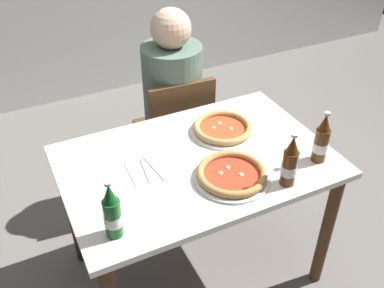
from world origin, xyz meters
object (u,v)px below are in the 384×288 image
(chair_behind_table, at_px, (176,131))
(beer_bottle_right, at_px, (112,213))
(napkin_with_cutlery, at_px, (150,170))
(beer_bottle_center, at_px, (322,141))
(pizza_margherita_near, at_px, (223,128))
(beer_bottle_left, at_px, (290,163))
(pizza_marinara_far, at_px, (232,175))
(dining_table_main, at_px, (197,178))
(diner_seated, at_px, (173,112))

(chair_behind_table, xyz_separation_m, beer_bottle_right, (-0.64, -0.88, 0.37))
(napkin_with_cutlery, bearing_deg, beer_bottle_center, -20.31)
(pizza_margherita_near, distance_m, beer_bottle_left, 0.46)
(pizza_margherita_near, relative_size, napkin_with_cutlery, 1.65)
(pizza_marinara_far, relative_size, beer_bottle_left, 1.32)
(napkin_with_cutlery, bearing_deg, chair_behind_table, 56.81)
(dining_table_main, relative_size, napkin_with_cutlery, 6.30)
(chair_behind_table, bearing_deg, dining_table_main, 78.19)
(chair_behind_table, height_order, pizza_margherita_near, chair_behind_table)
(diner_seated, distance_m, napkin_with_cutlery, 0.77)
(chair_behind_table, bearing_deg, beer_bottle_right, 57.73)
(diner_seated, distance_m, beer_bottle_center, 0.99)
(chair_behind_table, bearing_deg, beer_bottle_center, 113.97)
(beer_bottle_center, bearing_deg, diner_seated, 108.99)
(beer_bottle_center, bearing_deg, napkin_with_cutlery, 159.69)
(dining_table_main, height_order, pizza_marinara_far, pizza_marinara_far)
(pizza_marinara_far, distance_m, beer_bottle_left, 0.24)
(pizza_marinara_far, bearing_deg, beer_bottle_right, -171.23)
(pizza_margherita_near, distance_m, beer_bottle_right, 0.79)
(dining_table_main, xyz_separation_m, beer_bottle_right, (-0.47, -0.27, 0.22))
(beer_bottle_right, bearing_deg, beer_bottle_left, -3.37)
(chair_behind_table, relative_size, beer_bottle_left, 3.44)
(dining_table_main, xyz_separation_m, diner_seated, (0.17, 0.66, -0.05))
(beer_bottle_left, distance_m, beer_bottle_right, 0.73)
(beer_bottle_left, distance_m, beer_bottle_center, 0.23)
(napkin_with_cutlery, bearing_deg, diner_seated, 58.62)
(dining_table_main, height_order, beer_bottle_left, beer_bottle_left)
(napkin_with_cutlery, bearing_deg, beer_bottle_right, -131.06)
(chair_behind_table, xyz_separation_m, diner_seated, (0.00, 0.05, 0.10))
(dining_table_main, distance_m, diner_seated, 0.68)
(dining_table_main, bearing_deg, beer_bottle_right, -150.20)
(pizza_marinara_far, distance_m, beer_bottle_center, 0.42)
(pizza_marinara_far, distance_m, beer_bottle_right, 0.55)
(beer_bottle_center, height_order, napkin_with_cutlery, beer_bottle_center)
(pizza_margherita_near, height_order, beer_bottle_center, beer_bottle_center)
(beer_bottle_center, xyz_separation_m, beer_bottle_right, (-0.95, -0.03, 0.00))
(beer_bottle_left, relative_size, beer_bottle_right, 1.00)
(pizza_margherita_near, distance_m, napkin_with_cutlery, 0.44)
(beer_bottle_left, xyz_separation_m, beer_bottle_right, (-0.73, 0.04, 0.00))
(dining_table_main, xyz_separation_m, pizza_marinara_far, (0.07, -0.18, 0.13))
(beer_bottle_right, bearing_deg, pizza_marinara_far, 8.77)
(diner_seated, bearing_deg, beer_bottle_right, -124.63)
(chair_behind_table, distance_m, beer_bottle_center, 0.98)
(dining_table_main, relative_size, beer_bottle_left, 4.86)
(dining_table_main, height_order, chair_behind_table, chair_behind_table)
(beer_bottle_center, relative_size, beer_bottle_right, 1.00)
(beer_bottle_center, relative_size, napkin_with_cutlery, 1.30)
(diner_seated, relative_size, pizza_marinara_far, 3.70)
(pizza_marinara_far, bearing_deg, diner_seated, 83.15)
(chair_behind_table, distance_m, napkin_with_cutlery, 0.76)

